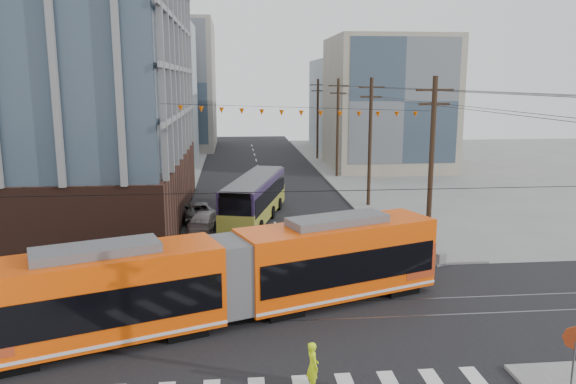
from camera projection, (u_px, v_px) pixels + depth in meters
name	position (u px, v px, depth m)	size (l,w,h in m)	color
ground	(314.00, 352.00, 22.56)	(160.00, 160.00, 0.00)	slate
bg_bldg_nw_near	(121.00, 95.00, 69.97)	(18.00, 16.00, 18.00)	#8C99A5
bg_bldg_ne_near	(387.00, 103.00, 69.39)	(14.00, 14.00, 16.00)	gray
bg_bldg_nw_far	(164.00, 86.00, 89.58)	(16.00, 18.00, 20.00)	gray
bg_bldg_ne_far	(366.00, 105.00, 89.30)	(16.00, 16.00, 14.00)	#8C99A5
utility_pole_far	(318.00, 120.00, 76.97)	(0.30, 0.30, 11.00)	black
streetcar	(230.00, 277.00, 25.24)	(21.20, 2.98, 4.09)	#F64C07
city_bus	(255.00, 198.00, 43.83)	(2.66, 12.28, 3.48)	#271A3D
parked_car_silver	(203.00, 253.00, 33.01)	(1.61, 4.63, 1.53)	#AFB3C3
parked_car_white	(206.00, 220.00, 41.10)	(1.94, 4.76, 1.38)	#B2A7A8
parked_car_grey	(197.00, 210.00, 44.05)	(2.39, 5.19, 1.44)	#525252
pedestrian	(313.00, 366.00, 19.63)	(0.65, 0.43, 1.79)	#DCFF16
stop_sign	(572.00, 371.00, 18.39)	(0.83, 0.83, 2.74)	#9D3213
jersey_barrier	(421.00, 252.00, 34.46)	(0.82, 3.64, 0.73)	slate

